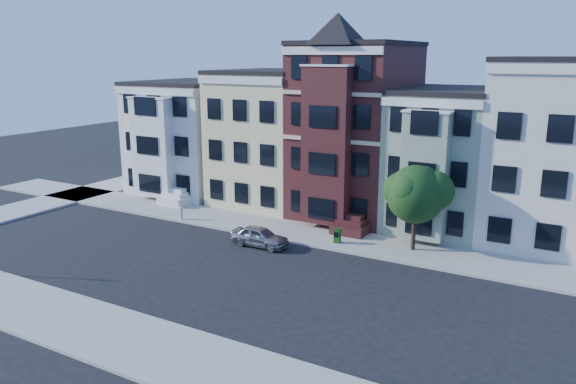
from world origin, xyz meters
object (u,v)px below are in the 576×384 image
Objects in this scene: parked_car at (260,236)px; newspaper_box at (337,236)px; street_tree at (416,198)px; fire_hydrant at (181,214)px.

parked_car is 4.77m from newspaper_box.
parked_car is (-8.44, -3.67, -2.67)m from street_tree.
newspaper_box is (-4.42, -1.11, -2.70)m from street_tree.
fire_hydrant is (-16.07, -1.93, -2.76)m from street_tree.
parked_car is 7.83m from fire_hydrant.
parked_car is at bearing -153.75° from newspaper_box.
street_tree is 1.73× the size of parked_car.
street_tree is 8.40× the size of fire_hydrant.
street_tree is 5.29m from newspaper_box.
parked_car is at bearing -156.50° from street_tree.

